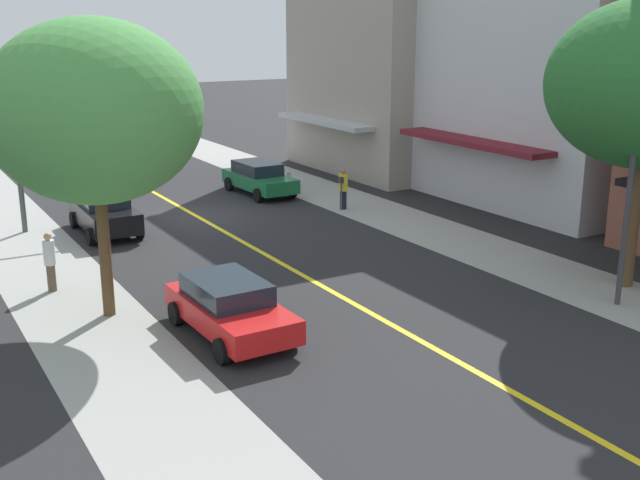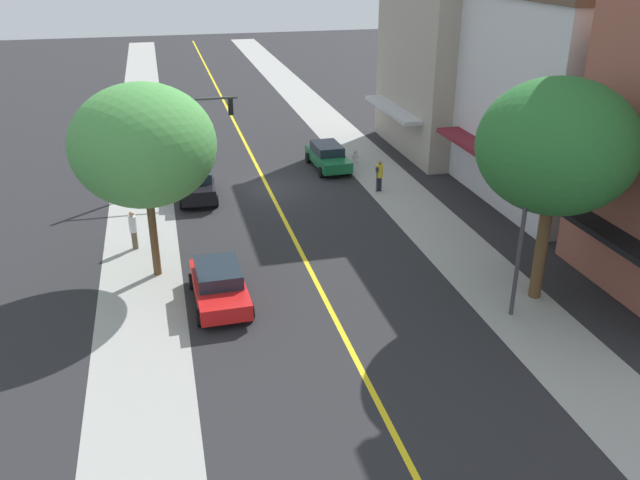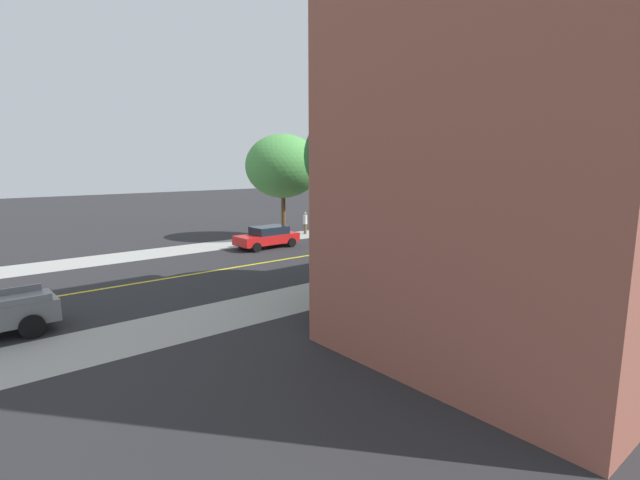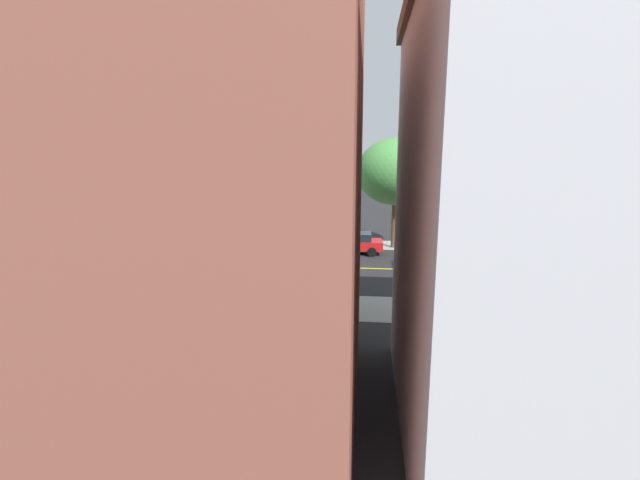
% 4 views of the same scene
% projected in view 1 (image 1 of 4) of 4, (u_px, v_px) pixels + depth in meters
% --- Properties ---
extents(ground_plane, '(140.00, 140.00, 0.00)m').
position_uv_depth(ground_plane, '(198.00, 217.00, 32.59)').
color(ground_plane, '#262628').
extents(sidewalk_left, '(3.34, 126.00, 0.01)m').
position_uv_depth(sidewalk_left, '(341.00, 198.00, 36.00)').
color(sidewalk_left, '#9E9E99').
rests_on(sidewalk_left, ground).
extents(sidewalk_right, '(3.34, 126.00, 0.01)m').
position_uv_depth(sidewalk_right, '(21.00, 240.00, 29.18)').
color(sidewalk_right, '#9E9E99').
rests_on(sidewalk_right, ground).
extents(road_centerline_stripe, '(0.20, 126.00, 0.00)m').
position_uv_depth(road_centerline_stripe, '(198.00, 217.00, 32.59)').
color(road_centerline_stripe, yellow).
rests_on(road_centerline_stripe, ground).
extents(corner_shop_building, '(13.04, 10.58, 13.94)m').
position_uv_depth(corner_shop_building, '(425.00, 38.00, 42.58)').
color(corner_shop_building, '#A39989').
rests_on(corner_shop_building, ground).
extents(tan_rowhouse, '(10.52, 11.25, 10.90)m').
position_uv_depth(tan_rowhouse, '(564.00, 78.00, 34.61)').
color(tan_rowhouse, silver).
rests_on(tan_rowhouse, ground).
extents(street_tree_right_corner, '(5.67, 5.67, 8.02)m').
position_uv_depth(street_tree_right_corner, '(94.00, 112.00, 20.24)').
color(street_tree_right_corner, brown).
rests_on(street_tree_right_corner, ground).
extents(fire_hydrant, '(0.44, 0.24, 0.79)m').
position_uv_depth(fire_hydrant, '(289.00, 179.00, 38.49)').
color(fire_hydrant, silver).
rests_on(fire_hydrant, ground).
extents(parking_meter, '(0.12, 0.18, 1.45)m').
position_uv_depth(parking_meter, '(341.00, 189.00, 33.48)').
color(parking_meter, '#4C4C51').
rests_on(parking_meter, ground).
extents(traffic_light_mast, '(5.40, 0.32, 5.61)m').
position_uv_depth(traffic_light_mast, '(64.00, 132.00, 30.15)').
color(traffic_light_mast, '#474C47').
rests_on(traffic_light_mast, ground).
extents(street_lamp, '(0.70, 0.36, 5.74)m').
position_uv_depth(street_lamp, '(630.00, 181.00, 21.57)').
color(street_lamp, '#38383D').
rests_on(street_lamp, ground).
extents(red_sedan_right_curb, '(2.19, 4.47, 1.48)m').
position_uv_depth(red_sedan_right_curb, '(230.00, 306.00, 20.15)').
color(red_sedan_right_curb, red).
rests_on(red_sedan_right_curb, ground).
extents(green_sedan_left_curb, '(2.11, 4.58, 1.50)m').
position_uv_depth(green_sedan_left_curb, '(259.00, 177.00, 36.74)').
color(green_sedan_left_curb, '#196638').
rests_on(green_sedan_left_curb, ground).
extents(black_sedan_right_curb, '(2.08, 4.32, 1.60)m').
position_uv_depth(black_sedan_right_curb, '(104.00, 212.00, 29.92)').
color(black_sedan_right_curb, black).
rests_on(black_sedan_right_curb, ground).
extents(pedestrian_yellow_shirt, '(0.39, 0.39, 1.76)m').
position_uv_depth(pedestrian_yellow_shirt, '(343.00, 188.00, 33.73)').
color(pedestrian_yellow_shirt, black).
rests_on(pedestrian_yellow_shirt, ground).
extents(pedestrian_white_shirt, '(0.35, 0.35, 1.82)m').
position_uv_depth(pedestrian_white_shirt, '(50.00, 260.00, 23.40)').
color(pedestrian_white_shirt, brown).
rests_on(pedestrian_white_shirt, ground).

